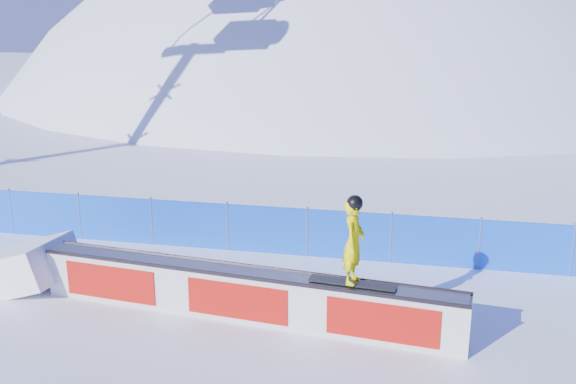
# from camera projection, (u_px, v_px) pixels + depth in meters

# --- Properties ---
(ground) EXTENTS (160.00, 160.00, 0.00)m
(ground) POSITION_uv_depth(u_px,v_px,m) (106.00, 330.00, 11.96)
(ground) COLOR white
(ground) RESTS_ON ground
(snow_hill) EXTENTS (64.00, 64.00, 64.00)m
(snow_hill) POSITION_uv_depth(u_px,v_px,m) (348.00, 293.00, 56.37)
(snow_hill) COLOR white
(snow_hill) RESTS_ON ground
(safety_fence) EXTENTS (22.05, 0.05, 1.30)m
(safety_fence) POSITION_uv_depth(u_px,v_px,m) (189.00, 224.00, 16.04)
(safety_fence) COLOR blue
(safety_fence) RESTS_ON ground
(rail_box) EXTENTS (8.47, 1.50, 1.01)m
(rail_box) POSITION_uv_depth(u_px,v_px,m) (242.00, 294.00, 12.28)
(rail_box) COLOR silver
(rail_box) RESTS_ON ground
(snow_ramp) EXTENTS (2.60, 1.79, 1.53)m
(snow_ramp) POSITION_uv_depth(u_px,v_px,m) (18.00, 284.00, 14.00)
(snow_ramp) COLOR white
(snow_ramp) RESTS_ON ground
(snowboarder) EXTENTS (1.60, 0.61, 1.65)m
(snowboarder) POSITION_uv_depth(u_px,v_px,m) (354.00, 241.00, 11.28)
(snowboarder) COLOR black
(snowboarder) RESTS_ON rail_box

